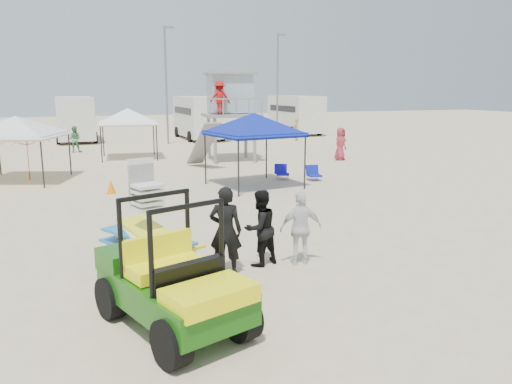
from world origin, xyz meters
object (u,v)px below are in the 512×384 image
object	(u,v)px
utility_cart	(171,271)
canopy_blue	(254,117)
surf_trailer	(148,237)
lifeguard_tower	(229,97)
man_left	(226,231)

from	to	relation	value
utility_cart	canopy_blue	size ratio (longest dim) A/B	0.88
surf_trailer	lifeguard_tower	world-z (taller)	lifeguard_tower
surf_trailer	man_left	distance (m)	1.55
canopy_blue	lifeguard_tower	bearing A→B (deg)	79.61
surf_trailer	canopy_blue	size ratio (longest dim) A/B	0.74
surf_trailer	man_left	world-z (taller)	surf_trailer
man_left	utility_cart	bearing A→B (deg)	79.40
surf_trailer	canopy_blue	xyz separation A→B (m)	(5.41, 8.43, 1.86)
man_left	canopy_blue	bearing A→B (deg)	-87.84
lifeguard_tower	surf_trailer	bearing A→B (deg)	-113.15
lifeguard_tower	canopy_blue	distance (m)	7.53
utility_cart	lifeguard_tower	xyz separation A→B (m)	(6.77, 18.15, 2.41)
utility_cart	surf_trailer	xyz separation A→B (m)	(0.01, 2.34, -0.10)
man_left	canopy_blue	xyz separation A→B (m)	(3.89, 8.73, 1.81)
utility_cart	lifeguard_tower	world-z (taller)	lifeguard_tower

